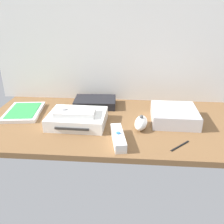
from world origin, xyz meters
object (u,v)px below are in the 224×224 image
remote_classic_pad (75,112)px  stylus_pen (180,145)px  network_router (95,102)px  game_case (24,112)px  game_console (77,119)px  remote_nunchuk (141,123)px  remote_wand (118,137)px  mini_computer (174,115)px

remote_classic_pad → stylus_pen: 38.22cm
network_router → remote_classic_pad: bearing=-105.3°
stylus_pen → game_case: bearing=161.0°
game_case → network_router: size_ratio=1.11×
game_console → game_case: (-24.30, 7.79, -1.44)cm
network_router → remote_nunchuk: size_ratio=1.75×
game_case → remote_nunchuk: bearing=-17.4°
remote_classic_pad → network_router: bearing=75.8°
remote_nunchuk → stylus_pen: bearing=-34.6°
remote_wand → mini_computer: bearing=28.9°
network_router → stylus_pen: (31.65, -31.34, -1.35)cm
mini_computer → game_case: (-60.83, 2.59, -1.88)cm
network_router → stylus_pen: 44.56cm
game_console → remote_classic_pad: remote_classic_pad is taller
network_router → remote_wand: bearing=-71.0°
game_case → stylus_pen: 63.50cm
network_router → game_console: bearing=-105.1°
mini_computer → remote_nunchuk: mini_computer is taller
game_case → remote_wand: 44.68cm
game_case → remote_wand: (40.27, -19.36, 0.75)cm
remote_classic_pad → mini_computer: bearing=8.6°
game_case → remote_classic_pad: size_ratio=1.40×
network_router → stylus_pen: size_ratio=2.06×
mini_computer → network_router: mini_computer is taller
game_console → remote_classic_pad: (-0.37, -1.40, 3.21)cm
network_router → remote_wand: 32.25cm
game_console → remote_nunchuk: (23.69, -1.17, -0.16)cm
game_console → game_case: 25.56cm
game_console → remote_classic_pad: bearing=-103.2°
game_case → remote_wand: bearing=-32.5°
network_router → game_case: bearing=-162.2°
game_case → stylus_pen: game_case is taller
mini_computer → game_console: bearing=-171.9°
mini_computer → remote_nunchuk: 14.34cm
mini_computer → stylus_pen: 18.29cm
game_console → game_case: game_console is taller
remote_wand → remote_nunchuk: remote_nunchuk is taller
mini_computer → stylus_pen: mini_computer is taller
game_case → network_router: 30.32cm
remote_nunchuk → game_console: bearing=-173.1°
game_case → network_router: (28.38, 10.62, 0.94)cm
remote_classic_pad → game_case: bearing=157.5°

